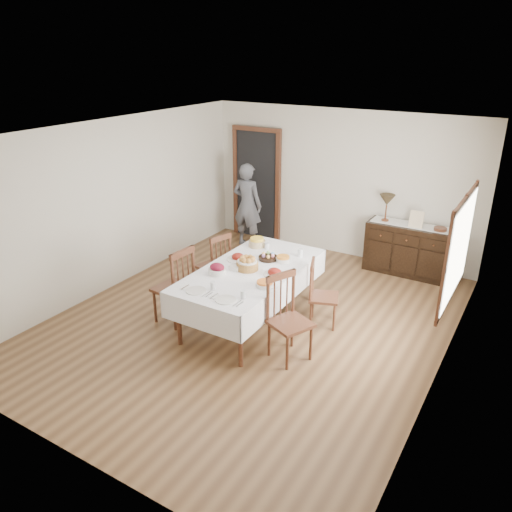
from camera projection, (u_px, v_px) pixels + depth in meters
The scene contains 26 objects.
ground at pixel (252, 321), 7.00m from camera, with size 6.00×6.00×0.00m, color brown.
room_shell at pixel (259, 199), 6.77m from camera, with size 5.02×6.02×2.65m.
dining_table at pixel (251, 275), 6.74m from camera, with size 1.18×2.32×0.80m.
chair_left_near at pixel (176, 285), 6.77m from camera, with size 0.50×0.50×1.11m.
chair_left_far at pixel (215, 264), 7.57m from camera, with size 0.51×0.51×1.00m.
chair_right_near at pixel (288, 317), 6.01m from camera, with size 0.59×0.59×1.08m.
chair_right_far at pixel (320, 293), 6.75m from camera, with size 0.50×0.50×0.93m.
sideboard at pixel (409, 250), 8.31m from camera, with size 1.42×0.52×0.85m.
person at pixel (247, 202), 9.36m from camera, with size 0.53×0.34×1.71m, color #50525B.
bread_basket at pixel (247, 264), 6.65m from camera, with size 0.30×0.30×0.19m.
egg_basket at pixel (268, 257), 6.98m from camera, with size 0.27×0.27×0.10m.
ham_platter_a at pixel (238, 258), 6.98m from camera, with size 0.32×0.32×0.11m.
ham_platter_b at pixel (275, 273), 6.51m from camera, with size 0.30×0.30×0.11m.
beet_bowl at pixel (217, 269), 6.53m from camera, with size 0.24×0.24×0.15m.
carrot_bowl at pixel (283, 259), 6.91m from camera, with size 0.20×0.20×0.08m.
pineapple_bowl at pixel (257, 242), 7.43m from camera, with size 0.25×0.25×0.14m.
casserole_dish at pixel (265, 284), 6.20m from camera, with size 0.22×0.22×0.07m.
butter_dish at pixel (235, 268), 6.64m from camera, with size 0.14×0.09×0.07m.
setting_left at pixel (201, 289), 6.10m from camera, with size 0.42×0.31×0.10m.
setting_right at pixel (231, 298), 5.88m from camera, with size 0.42×0.31×0.10m.
glass_far_a at pixel (267, 246), 7.34m from camera, with size 0.07×0.07×0.10m.
glass_far_b at pixel (300, 253), 7.07m from camera, with size 0.07×0.07×0.11m.
runner at pixel (412, 225), 8.18m from camera, with size 1.30×0.35×0.01m.
table_lamp at pixel (387, 201), 8.23m from camera, with size 0.26×0.26×0.46m.
picture_frame at pixel (416, 220), 8.00m from camera, with size 0.22×0.08×0.28m.
deco_bowl at pixel (440, 229), 7.90m from camera, with size 0.20×0.20×0.06m.
Camera 1 is at (3.19, -5.20, 3.55)m, focal length 35.00 mm.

